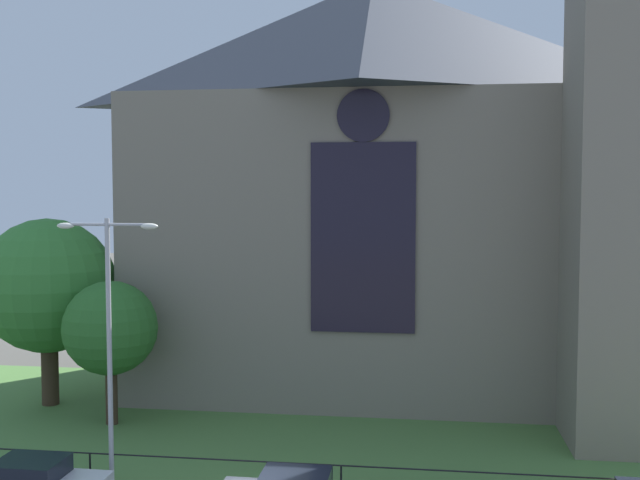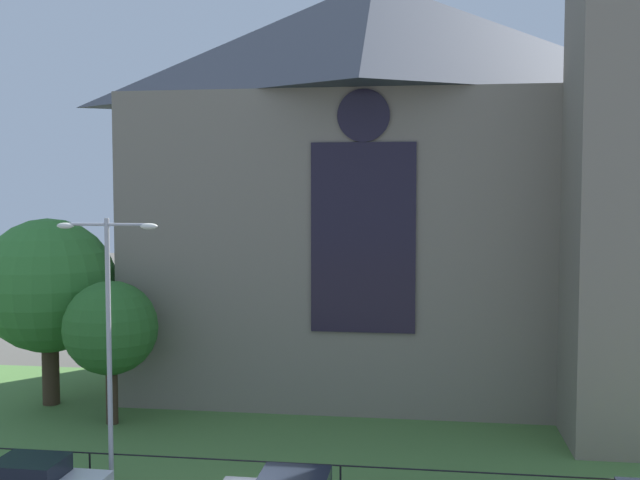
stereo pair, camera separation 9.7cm
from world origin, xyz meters
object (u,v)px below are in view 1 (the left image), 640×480
Objects in this scene: tree_left_far at (48,286)px; streetlamp_near at (109,320)px; church_building at (387,178)px; tree_left_near at (110,328)px.

streetlamp_near is at bearing -52.84° from tree_left_far.
church_building is at bearing 59.58° from streetlamp_near.
church_building reaches higher than tree_left_near.
streetlamp_near is at bearing -120.42° from church_building.
tree_left_far is (-3.93, 2.36, 1.40)m from tree_left_near.
church_building is at bearing 19.36° from tree_left_far.
tree_left_far is 0.96× the size of streetlamp_near.
tree_left_far is at bearing -160.64° from church_building.
streetlamp_near is at bearing -66.87° from tree_left_near.
church_building is at bearing 34.63° from tree_left_near.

